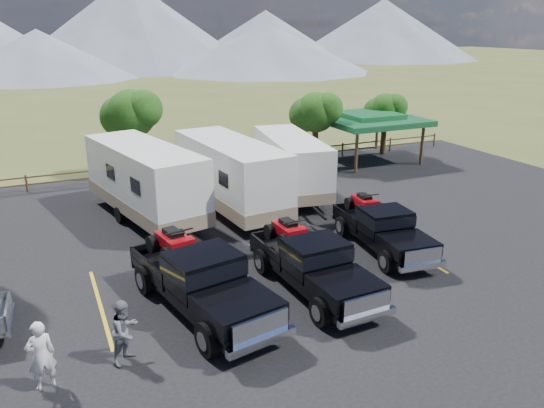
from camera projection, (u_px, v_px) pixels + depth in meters
name	position (u px, v px, depth m)	size (l,w,h in m)	color
ground	(322.00, 327.00, 16.11)	(320.00, 320.00, 0.00)	#4A5223
asphalt_lot	(281.00, 285.00, 18.69)	(44.00, 34.00, 0.04)	black
stall_lines	(269.00, 273.00, 19.54)	(12.12, 5.50, 0.01)	gold
tree_ne_a	(315.00, 113.00, 33.16)	(3.11, 2.92, 4.76)	black
tree_ne_b	(385.00, 110.00, 36.47)	(2.77, 2.59, 4.27)	black
tree_north	(131.00, 114.00, 30.50)	(3.46, 3.24, 5.25)	black
rail_fence	(203.00, 163.00, 32.66)	(36.12, 0.12, 1.00)	brown
pavilion	(369.00, 119.00, 34.94)	(6.20, 6.20, 3.22)	brown
mountain_range	(18.00, 29.00, 102.07)	(209.00, 71.00, 20.00)	slate
rig_left	(200.00, 278.00, 16.71)	(3.44, 7.12, 2.28)	black
rig_center	(312.00, 262.00, 18.03)	(2.44, 6.37, 2.10)	black
rig_right	(382.00, 227.00, 21.36)	(2.54, 6.03, 1.96)	black
trailer_left	(145.00, 182.00, 24.34)	(4.29, 10.08, 3.50)	white
trailer_center	(231.00, 175.00, 25.40)	(3.34, 10.03, 3.47)	white
trailer_right	(291.00, 165.00, 28.02)	(3.48, 9.07, 3.13)	white
person_a	(41.00, 355.00, 13.07)	(0.69, 0.45, 1.89)	white
person_b	(125.00, 331.00, 14.18)	(0.88, 0.68, 1.80)	slate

